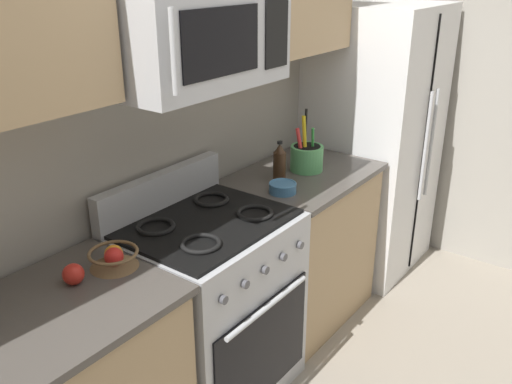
% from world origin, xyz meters
% --- Properties ---
extents(wall_back, '(8.00, 0.10, 2.60)m').
position_xyz_m(wall_back, '(0.00, 1.06, 1.30)').
color(wall_back, '#9E998E').
rests_on(wall_back, ground).
extents(range_oven, '(0.76, 0.66, 1.09)m').
position_xyz_m(range_oven, '(-0.00, 0.69, 0.47)').
color(range_oven, '#B2B5BA').
rests_on(range_oven, ground).
extents(counter_right, '(0.85, 0.62, 0.91)m').
position_xyz_m(counter_right, '(0.81, 0.68, 0.46)').
color(counter_right, tan).
rests_on(counter_right, ground).
extents(refrigerator, '(0.79, 0.73, 1.75)m').
position_xyz_m(refrigerator, '(1.65, 0.67, 0.88)').
color(refrigerator, silver).
rests_on(refrigerator, ground).
extents(wall_right, '(0.10, 8.00, 2.60)m').
position_xyz_m(wall_right, '(2.15, 0.00, 1.30)').
color(wall_right, '#9E998E').
rests_on(wall_right, ground).
extents(microwave, '(0.77, 0.44, 0.39)m').
position_xyz_m(microwave, '(-0.00, 0.71, 1.72)').
color(microwave, '#B2B5BA').
extents(utensil_crock, '(0.18, 0.18, 0.35)m').
position_xyz_m(utensil_crock, '(0.85, 0.69, 0.99)').
color(utensil_crock, '#59AD66').
rests_on(utensil_crock, counter_right).
extents(fruit_basket, '(0.19, 0.19, 0.09)m').
position_xyz_m(fruit_basket, '(-0.49, 0.72, 0.95)').
color(fruit_basket, brown).
rests_on(fruit_basket, counter_left).
extents(apple_loose, '(0.08, 0.08, 0.08)m').
position_xyz_m(apple_loose, '(-0.65, 0.75, 0.95)').
color(apple_loose, red).
rests_on(apple_loose, counter_left).
extents(bottle_soy, '(0.07, 0.07, 0.22)m').
position_xyz_m(bottle_soy, '(0.62, 0.72, 1.01)').
color(bottle_soy, '#382314').
rests_on(bottle_soy, counter_right).
extents(prep_bowl, '(0.14, 0.14, 0.05)m').
position_xyz_m(prep_bowl, '(0.50, 0.62, 0.94)').
color(prep_bowl, teal).
rests_on(prep_bowl, counter_right).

